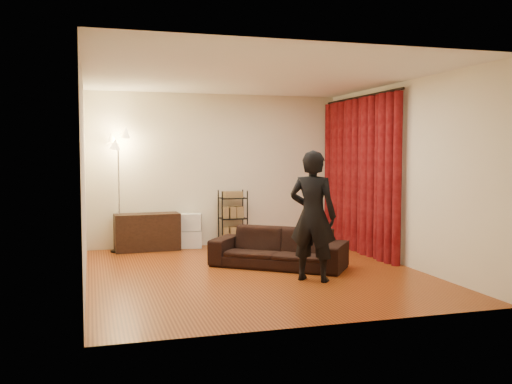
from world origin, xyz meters
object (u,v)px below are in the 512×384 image
object	(u,v)px
storage_boxes	(191,231)
floor_lamp	(119,192)
media_cabinet	(147,232)
person	(313,216)
wire_shelf	(233,218)
sofa	(278,248)

from	to	relation	value
storage_boxes	floor_lamp	world-z (taller)	floor_lamp
media_cabinet	storage_boxes	size ratio (longest dim) A/B	1.79
storage_boxes	person	bearing A→B (deg)	-70.12
wire_shelf	sofa	bearing A→B (deg)	-91.47
sofa	media_cabinet	bearing A→B (deg)	167.74
person	wire_shelf	bearing A→B (deg)	-44.66
media_cabinet	wire_shelf	bearing A→B (deg)	-1.45
sofa	wire_shelf	world-z (taller)	wire_shelf
media_cabinet	sofa	bearing A→B (deg)	-52.07
sofa	wire_shelf	size ratio (longest dim) A/B	1.94
storage_boxes	floor_lamp	bearing A→B (deg)	-176.10
sofa	media_cabinet	distance (m)	2.58
floor_lamp	person	bearing A→B (deg)	-51.45
media_cabinet	floor_lamp	size ratio (longest dim) A/B	0.54
sofa	floor_lamp	bearing A→B (deg)	174.67
media_cabinet	person	bearing A→B (deg)	-60.58
wire_shelf	media_cabinet	bearing A→B (deg)	174.77
floor_lamp	media_cabinet	bearing A→B (deg)	0.70
person	storage_boxes	size ratio (longest dim) A/B	2.81
sofa	floor_lamp	world-z (taller)	floor_lamp
sofa	wire_shelf	xyz separation A→B (m)	(-0.19, 1.99, 0.22)
floor_lamp	storage_boxes	bearing A→B (deg)	3.90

